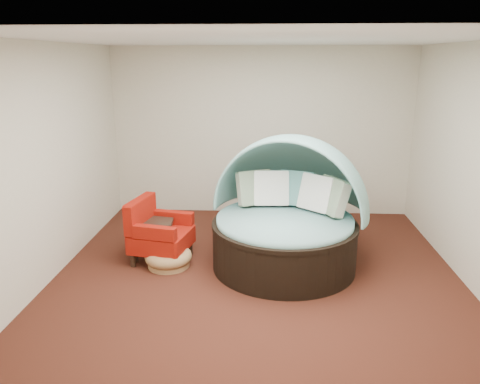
# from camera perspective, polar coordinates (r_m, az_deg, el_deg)

# --- Properties ---
(floor) EXTENTS (5.00, 5.00, 0.00)m
(floor) POSITION_cam_1_polar(r_m,az_deg,el_deg) (5.94, 2.07, -10.03)
(floor) COLOR #451F13
(floor) RESTS_ON ground
(wall_back) EXTENTS (5.00, 0.00, 5.00)m
(wall_back) POSITION_cam_1_polar(r_m,az_deg,el_deg) (7.93, 2.62, 7.27)
(wall_back) COLOR beige
(wall_back) RESTS_ON floor
(wall_front) EXTENTS (5.00, 0.00, 5.00)m
(wall_front) POSITION_cam_1_polar(r_m,az_deg,el_deg) (3.08, 1.16, -7.12)
(wall_front) COLOR beige
(wall_front) RESTS_ON floor
(wall_left) EXTENTS (0.00, 5.00, 5.00)m
(wall_left) POSITION_cam_1_polar(r_m,az_deg,el_deg) (6.06, -22.19, 3.33)
(wall_left) COLOR beige
(wall_left) RESTS_ON floor
(wall_right) EXTENTS (0.00, 5.00, 5.00)m
(wall_right) POSITION_cam_1_polar(r_m,az_deg,el_deg) (5.97, 26.99, 2.58)
(wall_right) COLOR beige
(wall_right) RESTS_ON floor
(ceiling) EXTENTS (5.00, 5.00, 0.00)m
(ceiling) POSITION_cam_1_polar(r_m,az_deg,el_deg) (5.34, 2.38, 18.07)
(ceiling) COLOR white
(ceiling) RESTS_ON wall_back
(canopy_daybed) EXTENTS (2.37, 2.34, 1.69)m
(canopy_daybed) POSITION_cam_1_polar(r_m,az_deg,el_deg) (5.99, 5.82, -1.77)
(canopy_daybed) COLOR black
(canopy_daybed) RESTS_ON floor
(pet_basket) EXTENTS (0.65, 0.65, 0.21)m
(pet_basket) POSITION_cam_1_polar(r_m,az_deg,el_deg) (6.19, -8.70, -7.97)
(pet_basket) COLOR olive
(pet_basket) RESTS_ON floor
(red_armchair) EXTENTS (0.84, 0.84, 0.84)m
(red_armchair) POSITION_cam_1_polar(r_m,az_deg,el_deg) (6.30, -10.02, -4.88)
(red_armchair) COLOR black
(red_armchair) RESTS_ON floor
(side_table) EXTENTS (0.60, 0.60, 0.53)m
(side_table) POSITION_cam_1_polar(r_m,az_deg,el_deg) (6.46, -10.51, -4.80)
(side_table) COLOR black
(side_table) RESTS_ON floor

